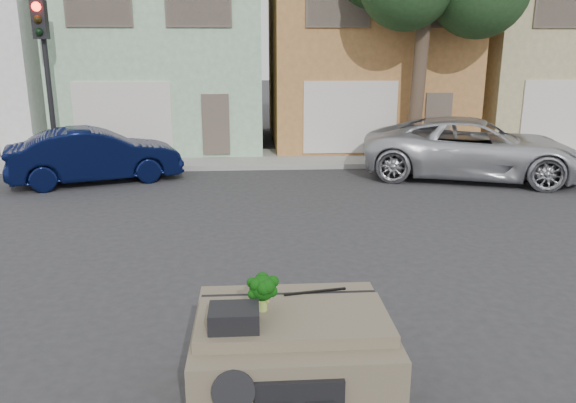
{
  "coord_description": "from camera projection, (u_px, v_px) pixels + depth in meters",
  "views": [
    {
      "loc": [
        -0.39,
        -8.23,
        3.7
      ],
      "look_at": [
        0.19,
        0.5,
        1.3
      ],
      "focal_mm": 35.0,
      "sensor_mm": 36.0,
      "label": 1
    }
  ],
  "objects": [
    {
      "name": "townhouse_tan",
      "position": [
        361.0,
        46.0,
        22.13
      ],
      "size": [
        7.2,
        8.2,
        7.55
      ],
      "primitive_type": "cube",
      "color": "#B07740",
      "rests_on": "ground"
    },
    {
      "name": "townhouse_mint",
      "position": [
        169.0,
        46.0,
        21.65
      ],
      "size": [
        7.2,
        8.2,
        7.55
      ],
      "primitive_type": "cube",
      "color": "#9CC69E",
      "rests_on": "ground"
    },
    {
      "name": "silver_pickup",
      "position": [
        471.0,
        178.0,
        16.57
      ],
      "size": [
        6.89,
        4.75,
        1.75
      ],
      "primitive_type": "imported",
      "rotation": [
        0.0,
        0.0,
        1.25
      ],
      "color": "#BBBCC3",
      "rests_on": "ground"
    },
    {
      "name": "sidewalk",
      "position": [
        263.0,
        159.0,
        19.0
      ],
      "size": [
        40.0,
        3.0,
        0.15
      ],
      "primitive_type": "cube",
      "color": "gray",
      "rests_on": "ground"
    },
    {
      "name": "navy_sedan",
      "position": [
        98.0,
        182.0,
        16.04
      ],
      "size": [
        4.95,
        3.09,
        1.54
      ],
      "primitive_type": "imported",
      "rotation": [
        0.0,
        0.0,
        1.91
      ],
      "color": "black",
      "rests_on": "ground"
    },
    {
      "name": "car_dashboard",
      "position": [
        292.0,
        358.0,
        5.88
      ],
      "size": [
        2.0,
        1.8,
        1.12
      ],
      "primitive_type": "cube",
      "color": "brown",
      "rests_on": "ground"
    },
    {
      "name": "broccoli",
      "position": [
        262.0,
        293.0,
        5.66
      ],
      "size": [
        0.39,
        0.39,
        0.38
      ],
      "primitive_type": "cube",
      "rotation": [
        0.0,
        0.0,
        3.42
      ],
      "color": "black",
      "rests_on": "car_dashboard"
    },
    {
      "name": "instrument_hump",
      "position": [
        234.0,
        318.0,
        5.34
      ],
      "size": [
        0.48,
        0.38,
        0.2
      ],
      "primitive_type": "cube",
      "color": "black",
      "rests_on": "car_dashboard"
    },
    {
      "name": "tree_near",
      "position": [
        421.0,
        30.0,
        17.55
      ],
      "size": [
        4.4,
        4.0,
        8.5
      ],
      "primitive_type": "cube",
      "color": "#1E3A1B",
      "rests_on": "ground"
    },
    {
      "name": "wiper_arm",
      "position": [
        315.0,
        292.0,
        6.12
      ],
      "size": [
        0.69,
        0.15,
        0.02
      ],
      "primitive_type": "cube",
      "rotation": [
        0.0,
        0.0,
        0.17
      ],
      "color": "black",
      "rests_on": "car_dashboard"
    },
    {
      "name": "traffic_signal",
      "position": [
        48.0,
        87.0,
        16.97
      ],
      "size": [
        0.4,
        0.4,
        5.1
      ],
      "primitive_type": "cube",
      "color": "black",
      "rests_on": "ground"
    },
    {
      "name": "townhouse_beige",
      "position": [
        544.0,
        46.0,
        22.61
      ],
      "size": [
        7.2,
        8.2,
        7.55
      ],
      "primitive_type": "cube",
      "color": "tan",
      "rests_on": "ground"
    },
    {
      "name": "ground_plane",
      "position": [
        278.0,
        289.0,
        8.92
      ],
      "size": [
        120.0,
        120.0,
        0.0
      ],
      "primitive_type": "plane",
      "color": "#303033",
      "rests_on": "ground"
    }
  ]
}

